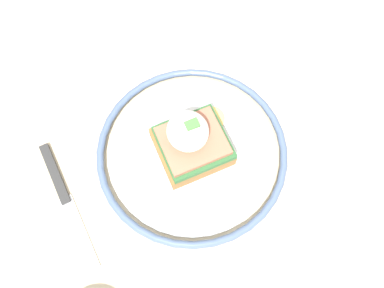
# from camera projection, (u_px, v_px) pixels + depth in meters

# --- Properties ---
(ground_plane) EXTENTS (6.00, 6.00, 0.00)m
(ground_plane) POSITION_uv_depth(u_px,v_px,m) (185.00, 234.00, 1.22)
(ground_plane) COLOR #B2ADA3
(dining_table) EXTENTS (0.98, 0.90, 0.76)m
(dining_table) POSITION_uv_depth(u_px,v_px,m) (179.00, 175.00, 0.62)
(dining_table) COLOR #C6B28E
(dining_table) RESTS_ON ground_plane
(plate) EXTENTS (0.26, 0.26, 0.02)m
(plate) POSITION_uv_depth(u_px,v_px,m) (192.00, 151.00, 0.51)
(plate) COLOR silver
(plate) RESTS_ON dining_table
(sandwich) EXTENTS (0.11, 0.09, 0.08)m
(sandwich) POSITION_uv_depth(u_px,v_px,m) (192.00, 141.00, 0.48)
(sandwich) COLOR olive
(sandwich) RESTS_ON plate
(fork) EXTENTS (0.04, 0.14, 0.00)m
(fork) POSITION_uv_depth(u_px,v_px,m) (299.00, 115.00, 0.54)
(fork) COLOR silver
(fork) RESTS_ON dining_table
(knife) EXTENTS (0.03, 0.19, 0.01)m
(knife) POSITION_uv_depth(u_px,v_px,m) (63.00, 194.00, 0.50)
(knife) COLOR #2D2D2D
(knife) RESTS_ON dining_table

